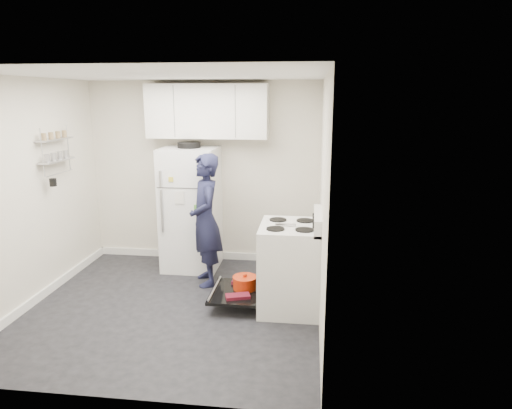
# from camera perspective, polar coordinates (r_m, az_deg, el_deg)

# --- Properties ---
(room) EXTENTS (3.21, 3.21, 2.51)m
(room) POSITION_cam_1_polar(r_m,az_deg,el_deg) (4.94, -10.94, 0.45)
(room) COLOR black
(room) RESTS_ON ground
(electric_range) EXTENTS (0.66, 0.76, 1.10)m
(electric_range) POSITION_cam_1_polar(r_m,az_deg,el_deg) (5.04, 4.13, -7.86)
(electric_range) COLOR silver
(electric_range) RESTS_ON ground
(open_oven_door) EXTENTS (0.55, 0.70, 0.22)m
(open_oven_door) POSITION_cam_1_polar(r_m,az_deg,el_deg) (5.23, -2.05, -10.38)
(open_oven_door) COLOR black
(open_oven_door) RESTS_ON ground
(refrigerator) EXTENTS (0.72, 0.74, 1.71)m
(refrigerator) POSITION_cam_1_polar(r_m,az_deg,el_deg) (6.19, -8.11, -0.46)
(refrigerator) COLOR white
(refrigerator) RESTS_ON ground
(upper_cabinets) EXTENTS (1.60, 0.33, 0.70)m
(upper_cabinets) POSITION_cam_1_polar(r_m,az_deg,el_deg) (6.14, -6.10, 11.52)
(upper_cabinets) COLOR silver
(upper_cabinets) RESTS_ON room
(wall_shelf_rack) EXTENTS (0.14, 0.60, 0.61)m
(wall_shelf_rack) POSITION_cam_1_polar(r_m,az_deg,el_deg) (5.89, -23.77, 6.26)
(wall_shelf_rack) COLOR #B2B2B7
(wall_shelf_rack) RESTS_ON room
(person) EXTENTS (0.59, 0.70, 1.63)m
(person) POSITION_cam_1_polar(r_m,az_deg,el_deg) (5.61, -6.33, -1.96)
(person) COLOR #171933
(person) RESTS_ON ground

